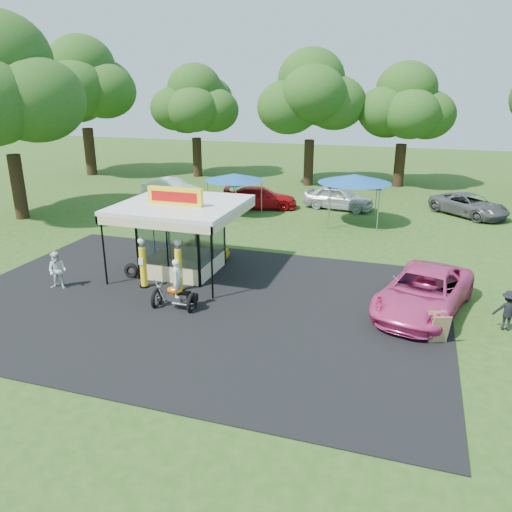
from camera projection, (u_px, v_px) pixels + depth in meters
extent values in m
plane|color=#284917|center=(174.00, 323.00, 18.76)|extent=(120.00, 120.00, 0.00)
cube|color=black|center=(196.00, 301.00, 20.56)|extent=(20.00, 14.00, 0.04)
cube|color=white|center=(184.00, 271.00, 23.83)|extent=(3.00, 3.00, 0.06)
cube|color=white|center=(181.00, 205.00, 22.77)|extent=(5.40, 5.40, 0.18)
cube|color=yellow|center=(175.00, 196.00, 22.16)|extent=(2.60, 0.25, 0.80)
cube|color=red|center=(174.00, 197.00, 22.05)|extent=(2.21, 0.02, 0.45)
cylinder|color=black|center=(104.00, 251.00, 21.77)|extent=(0.08, 0.08, 3.20)
cylinder|color=black|center=(212.00, 263.00, 20.29)|extent=(0.08, 0.08, 3.20)
cylinder|color=black|center=(145.00, 286.00, 22.01)|extent=(0.43, 0.43, 0.10)
cylinder|color=yellow|center=(143.00, 267.00, 21.70)|extent=(0.29, 0.29, 1.76)
cylinder|color=silver|center=(142.00, 245.00, 21.39)|extent=(0.20, 0.20, 0.20)
sphere|color=white|center=(141.00, 241.00, 21.32)|extent=(0.31, 0.31, 0.31)
cube|color=white|center=(141.00, 262.00, 21.45)|extent=(0.21, 0.02, 0.29)
cylinder|color=black|center=(180.00, 290.00, 21.65)|extent=(0.44, 0.44, 0.10)
cylinder|color=yellow|center=(179.00, 269.00, 21.34)|extent=(0.30, 0.30, 1.81)
cylinder|color=silver|center=(178.00, 247.00, 21.01)|extent=(0.20, 0.20, 0.20)
sphere|color=white|center=(177.00, 242.00, 20.95)|extent=(0.32, 0.32, 0.32)
cube|color=white|center=(177.00, 264.00, 21.08)|extent=(0.22, 0.02, 0.30)
torus|color=black|center=(157.00, 299.00, 20.02)|extent=(0.19, 0.86, 0.86)
torus|color=black|center=(192.00, 303.00, 19.62)|extent=(0.19, 0.86, 0.86)
cube|color=silver|center=(175.00, 297.00, 19.75)|extent=(0.57, 0.30, 0.31)
ellipsoid|color=orange|center=(175.00, 290.00, 19.66)|extent=(0.65, 0.37, 0.31)
cube|color=black|center=(183.00, 293.00, 19.58)|extent=(0.57, 0.28, 0.10)
cube|color=black|center=(192.00, 298.00, 19.54)|extent=(0.37, 0.36, 0.29)
cylinder|color=silver|center=(160.00, 290.00, 19.86)|extent=(0.45, 0.07, 0.91)
cylinder|color=silver|center=(163.00, 283.00, 19.70)|extent=(0.07, 0.61, 0.05)
sphere|color=silver|center=(159.00, 287.00, 19.82)|extent=(0.16, 0.16, 0.16)
imported|color=white|center=(178.00, 278.00, 19.45)|extent=(0.38, 0.57, 1.53)
torus|color=black|center=(132.00, 271.00, 23.00)|extent=(0.68, 0.35, 0.67)
torus|color=black|center=(131.00, 270.00, 23.15)|extent=(0.70, 0.43, 0.67)
cube|color=#593819|center=(439.00, 330.00, 16.98)|extent=(0.68, 0.47, 1.11)
cube|color=#593819|center=(438.00, 327.00, 17.23)|extent=(0.68, 0.47, 1.11)
imported|color=yellow|center=(202.00, 249.00, 25.67)|extent=(2.82, 1.13, 0.96)
imported|color=#DF3C86|center=(424.00, 292.00, 19.42)|extent=(4.26, 6.54, 1.67)
imported|color=white|center=(57.00, 271.00, 21.62)|extent=(0.91, 0.76, 1.68)
imported|color=black|center=(508.00, 310.00, 18.01)|extent=(1.01, 0.61, 1.52)
imported|color=white|center=(172.00, 189.00, 38.86)|extent=(5.07, 2.55, 1.60)
imported|color=#B90E14|center=(261.00, 198.00, 35.97)|extent=(5.58, 3.40, 1.51)
imported|color=silver|center=(339.00, 197.00, 35.68)|extent=(5.19, 2.75, 1.68)
imported|color=#545456|center=(469.00, 205.00, 33.84)|extent=(5.65, 5.44, 1.49)
cylinder|color=gray|center=(224.00, 193.00, 35.69)|extent=(0.06, 0.06, 2.24)
cylinder|color=gray|center=(259.00, 196.00, 34.93)|extent=(0.06, 0.06, 2.24)
cylinder|color=gray|center=(210.00, 201.00, 33.35)|extent=(0.06, 0.06, 2.24)
cylinder|color=gray|center=(247.00, 204.00, 32.59)|extent=(0.06, 0.06, 2.24)
cube|color=#174E99|center=(235.00, 181.00, 33.75)|extent=(2.80, 2.80, 0.11)
cone|color=#174E99|center=(235.00, 177.00, 33.66)|extent=(4.04, 4.04, 0.47)
cylinder|color=gray|center=(334.00, 198.00, 33.44)|extent=(0.06, 0.06, 2.55)
cylinder|color=gray|center=(379.00, 201.00, 32.57)|extent=(0.06, 0.06, 2.55)
cylinder|color=gray|center=(325.00, 208.00, 30.76)|extent=(0.06, 0.06, 2.55)
cylinder|color=gray|center=(375.00, 212.00, 29.89)|extent=(0.06, 0.06, 2.55)
cube|color=#174E99|center=(354.00, 184.00, 31.23)|extent=(3.18, 3.18, 0.13)
cone|color=#174E99|center=(355.00, 178.00, 31.12)|extent=(4.59, 4.59, 0.53)
cylinder|color=black|center=(90.00, 152.00, 48.94)|extent=(1.02, 1.02, 4.52)
ellipsoid|color=#224614|center=(83.00, 89.00, 47.05)|extent=(10.67, 10.67, 9.15)
cylinder|color=black|center=(197.00, 157.00, 48.21)|extent=(0.87, 0.87, 3.68)
ellipsoid|color=#224614|center=(195.00, 107.00, 46.69)|extent=(8.53, 8.53, 7.31)
cylinder|color=black|center=(309.00, 163.00, 43.88)|extent=(0.85, 0.85, 3.96)
ellipsoid|color=#224614|center=(311.00, 102.00, 42.20)|extent=(9.50, 9.50, 8.14)
cylinder|color=black|center=(399.00, 165.00, 43.45)|extent=(0.91, 0.91, 3.65)
ellipsoid|color=#224614|center=(405.00, 110.00, 41.93)|extent=(8.53, 8.53, 7.31)
cylinder|color=black|center=(18.00, 187.00, 32.78)|extent=(0.85, 0.85, 4.23)
ellipsoid|color=#224614|center=(4.00, 95.00, 30.91)|extent=(10.87, 10.87, 9.31)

